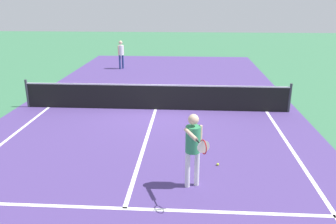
{
  "coord_description": "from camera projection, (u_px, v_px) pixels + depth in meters",
  "views": [
    {
      "loc": [
        1.23,
        -12.2,
        4.01
      ],
      "look_at": [
        0.67,
        -3.26,
        1.0
      ],
      "focal_mm": 36.68,
      "sensor_mm": 36.0,
      "label": 1
    }
  ],
  "objects": [
    {
      "name": "line_center_service",
      "position": [
        145.0,
        144.0,
        9.87
      ],
      "size": [
        0.1,
        6.4,
        0.01
      ],
      "primitive_type": "cube",
      "color": "white",
      "rests_on": "ground_plane"
    },
    {
      "name": "player_far",
      "position": [
        121.0,
        52.0,
        19.91
      ],
      "size": [
        0.32,
        0.34,
        1.63
      ],
      "color": "navy",
      "rests_on": "ground_plane"
    },
    {
      "name": "net",
      "position": [
        156.0,
        97.0,
        12.74
      ],
      "size": [
        9.89,
        0.09,
        1.07
      ],
      "color": "#33383D",
      "rests_on": "ground_plane"
    },
    {
      "name": "line_service_near",
      "position": [
        125.0,
        208.0,
        6.84
      ],
      "size": [
        8.22,
        0.1,
        0.01
      ],
      "primitive_type": "cube",
      "color": "white",
      "rests_on": "ground_plane"
    },
    {
      "name": "ground_plane",
      "position": [
        156.0,
        109.0,
        12.89
      ],
      "size": [
        60.0,
        60.0,
        0.0
      ],
      "primitive_type": "plane",
      "color": "#38724C"
    },
    {
      "name": "tennis_ball_mid_court",
      "position": [
        218.0,
        164.0,
        8.58
      ],
      "size": [
        0.07,
        0.07,
        0.07
      ],
      "primitive_type": "sphere",
      "color": "#CCE033",
      "rests_on": "ground_plane"
    },
    {
      "name": "line_sideline_right",
      "position": [
        327.0,
        203.0,
        7.02
      ],
      "size": [
        0.1,
        11.89,
        0.01
      ],
      "primitive_type": "cube",
      "color": "white",
      "rests_on": "ground_plane"
    },
    {
      "name": "player_near",
      "position": [
        193.0,
        143.0,
        7.31
      ],
      "size": [
        0.49,
        1.21,
        1.69
      ],
      "color": "white",
      "rests_on": "ground_plane"
    },
    {
      "name": "court_surface_inbounds",
      "position": [
        156.0,
        109.0,
        12.89
      ],
      "size": [
        10.62,
        24.4,
        0.0
      ],
      "primitive_type": "cube",
      "color": "#4C387A",
      "rests_on": "ground_plane"
    }
  ]
}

